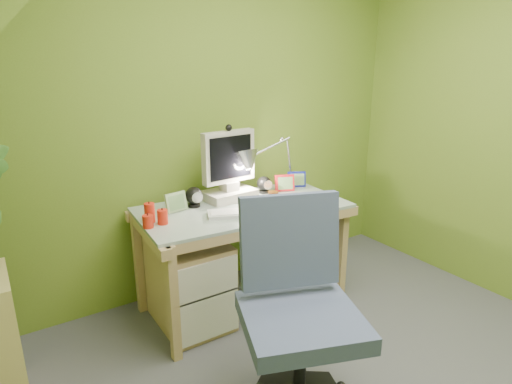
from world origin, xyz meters
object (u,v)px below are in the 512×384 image
desk_lamp (284,151)px  task_chair (302,316)px  desk (244,256)px  monitor (229,162)px  radiator (320,230)px

desk_lamp → task_chair: size_ratio=0.53×
desk → monitor: 0.63m
desk → monitor: size_ratio=2.63×
monitor → desk_lamp: size_ratio=0.90×
desk_lamp → desk: bearing=-155.4°
desk → desk_lamp: desk_lamp is taller
desk_lamp → monitor: bearing=-177.2°
monitor → radiator: size_ratio=1.17×
desk → radiator: desk is taller
task_chair → radiator: size_ratio=2.46×
monitor → desk: bearing=-94.9°
desk → desk_lamp: (0.45, 0.18, 0.63)m
desk → task_chair: (-0.29, -0.96, 0.17)m
desk → monitor: bearing=93.8°
desk_lamp → task_chair: desk_lamp is taller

